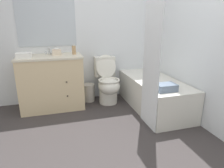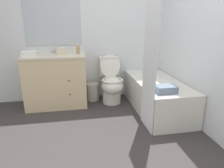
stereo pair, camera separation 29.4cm
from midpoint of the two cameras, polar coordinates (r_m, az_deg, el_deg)
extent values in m
plane|color=#383333|center=(2.47, 4.11, -17.52)|extent=(14.00, 14.00, 0.00)
cube|color=silver|center=(3.73, -2.25, 14.90)|extent=(8.00, 0.05, 2.50)
cube|color=#B2BCC6|center=(3.66, -14.37, 17.88)|extent=(0.95, 0.01, 0.93)
cube|color=silver|center=(3.34, 22.96, 13.28)|extent=(0.05, 2.70, 2.50)
cube|color=beige|center=(3.52, -13.37, 0.71)|extent=(1.00, 0.58, 0.86)
cube|color=beige|center=(3.42, -13.89, 7.87)|extent=(1.02, 0.60, 0.03)
cylinder|color=silver|center=(3.43, -13.84, 7.21)|extent=(0.28, 0.28, 0.10)
sphere|color=#382D23|center=(3.20, -9.70, 0.88)|extent=(0.02, 0.02, 0.02)
sphere|color=#382D23|center=(3.27, -9.49, -3.00)|extent=(0.02, 0.02, 0.02)
cylinder|color=silver|center=(3.59, -13.78, 8.88)|extent=(0.04, 0.04, 0.04)
cylinder|color=silver|center=(3.54, -13.89, 9.78)|extent=(0.02, 0.11, 0.09)
cylinder|color=silver|center=(3.60, -14.67, 8.86)|extent=(0.03, 0.03, 0.04)
cylinder|color=silver|center=(3.59, -12.90, 8.97)|extent=(0.03, 0.03, 0.04)
cylinder|color=silver|center=(3.62, 2.22, -3.54)|extent=(0.32, 0.32, 0.24)
ellipsoid|color=silver|center=(3.49, 2.46, -0.59)|extent=(0.38, 0.44, 0.29)
torus|color=silver|center=(3.46, 2.48, 1.06)|extent=(0.38, 0.38, 0.04)
cube|color=silver|center=(3.71, 1.45, 5.08)|extent=(0.37, 0.18, 0.36)
ellipsoid|color=silver|center=(3.60, 1.82, 5.06)|extent=(0.36, 0.13, 0.41)
cube|color=silver|center=(3.41, 14.96, -3.09)|extent=(0.69, 1.56, 0.50)
cube|color=#A5A7A2|center=(3.34, 15.29, 0.86)|extent=(0.57, 1.44, 0.01)
cube|color=white|center=(2.59, 14.09, 8.13)|extent=(0.01, 0.44, 2.03)
cylinder|color=#B7B2A8|center=(3.73, -3.29, -2.25)|extent=(0.23, 0.23, 0.32)
cube|color=beige|center=(3.47, -11.92, 9.12)|extent=(0.14, 0.15, 0.09)
ellipsoid|color=white|center=(3.46, -11.98, 10.04)|extent=(0.06, 0.04, 0.03)
cylinder|color=tan|center=(3.43, -7.25, 9.73)|extent=(0.06, 0.06, 0.14)
cylinder|color=silver|center=(3.42, -7.31, 11.16)|extent=(0.04, 0.04, 0.03)
cube|color=white|center=(3.32, -20.33, 8.01)|extent=(0.22, 0.16, 0.08)
cube|color=slate|center=(2.79, 17.96, -1.44)|extent=(0.28, 0.20, 0.10)
camera|label=1|loc=(0.15, -87.14, 0.90)|focal=32.00mm
camera|label=2|loc=(0.15, 92.86, -0.90)|focal=32.00mm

